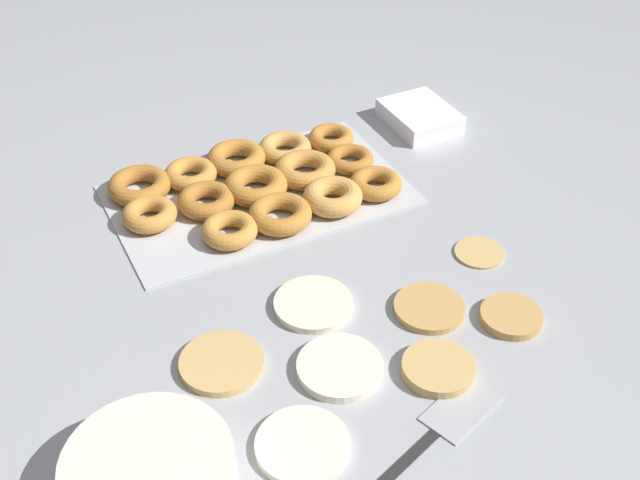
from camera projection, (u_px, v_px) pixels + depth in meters
ground_plane at (353, 287)px, 1.22m from camera, size 3.00×3.00×0.00m
pancake_0 at (480, 252)px, 1.28m from camera, size 0.08×0.08×0.01m
pancake_1 at (511, 316)px, 1.16m from camera, size 0.09×0.09×0.01m
pancake_2 at (340, 367)px, 1.08m from camera, size 0.12×0.12×0.01m
pancake_3 at (302, 445)px, 0.99m from camera, size 0.12×0.12×0.01m
pancake_4 at (313, 304)px, 1.18m from camera, size 0.12×0.12×0.01m
pancake_5 at (438, 368)px, 1.08m from camera, size 0.10×0.10×0.02m
pancake_6 at (429, 308)px, 1.18m from camera, size 0.10×0.10×0.01m
pancake_7 at (222, 363)px, 1.09m from camera, size 0.12×0.12×0.01m
donut_tray at (259, 185)px, 1.40m from camera, size 0.51×0.31×0.04m
batter_bowl at (150, 475)px, 0.92m from camera, size 0.20×0.20×0.06m
container_stack at (420, 116)px, 1.59m from camera, size 0.12×0.15×0.04m
spatula at (449, 419)px, 1.02m from camera, size 0.24×0.11×0.01m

